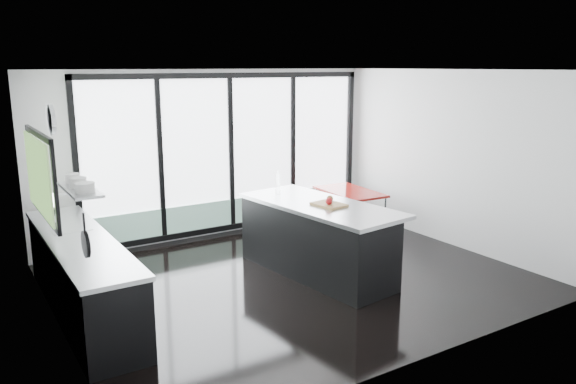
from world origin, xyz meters
TOP-DOWN VIEW (x-y plane):
  - floor at (0.00, 0.00)m, footprint 6.00×5.00m
  - ceiling at (0.00, 0.00)m, footprint 6.00×5.00m
  - wall_back at (0.27, 2.47)m, footprint 6.00×0.09m
  - wall_front at (0.00, -2.50)m, footprint 6.00×0.00m
  - wall_left at (-2.97, 0.27)m, footprint 0.26×5.00m
  - wall_right at (3.00, 0.00)m, footprint 0.00×5.00m
  - counter_cabinets at (-2.67, 0.40)m, footprint 0.69×3.24m
  - island at (0.37, 0.00)m, footprint 1.33×2.57m
  - bar_stool_near at (0.68, -0.17)m, footprint 0.40×0.40m
  - bar_stool_far at (0.68, 0.78)m, footprint 0.47×0.47m
  - red_table at (2.15, 1.50)m, footprint 0.83×1.35m

SIDE VIEW (x-z plane):
  - floor at x=0.00m, z-range 0.00..0.00m
  - bar_stool_near at x=0.68m, z-range 0.00..0.63m
  - red_table at x=2.15m, z-range 0.00..0.70m
  - bar_stool_far at x=0.68m, z-range 0.00..0.73m
  - counter_cabinets at x=-2.67m, z-range -0.22..1.14m
  - island at x=0.37m, z-range -0.14..1.16m
  - wall_back at x=0.27m, z-range -0.13..2.67m
  - wall_front at x=0.00m, z-range 0.00..2.80m
  - wall_right at x=3.00m, z-range 0.00..2.80m
  - wall_left at x=-2.97m, z-range 0.16..2.96m
  - ceiling at x=0.00m, z-range 2.80..2.80m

